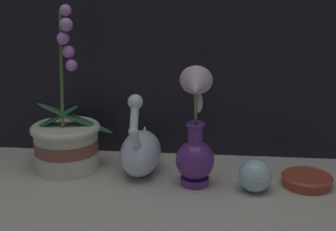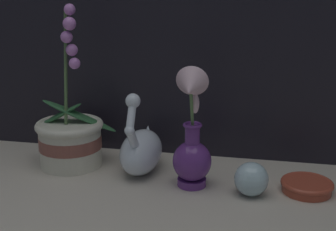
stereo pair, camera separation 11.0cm
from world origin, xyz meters
name	(u,v)px [view 2 (the right image)]	position (x,y,z in m)	size (l,w,h in m)	color
ground_plane	(168,198)	(0.00, 0.00, 0.00)	(2.80, 2.80, 0.00)	#BCB2A3
orchid_potted_plant	(70,137)	(-0.28, 0.14, 0.07)	(0.21, 0.17, 0.40)	beige
swan_figurine	(141,149)	(-0.09, 0.13, 0.06)	(0.10, 0.20, 0.21)	silver
blue_vase	(192,144)	(0.04, 0.07, 0.10)	(0.09, 0.12, 0.28)	#602D7F
glass_sphere	(251,179)	(0.17, 0.05, 0.04)	(0.07, 0.07, 0.07)	silver
amber_dish	(307,185)	(0.30, 0.09, 0.02)	(0.12, 0.12, 0.03)	#A8422D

